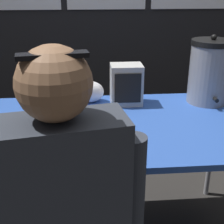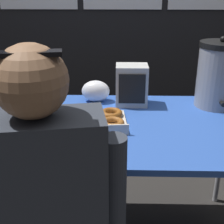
% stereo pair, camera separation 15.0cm
% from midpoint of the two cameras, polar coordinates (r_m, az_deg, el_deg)
% --- Properties ---
extents(folding_table, '(1.37, 0.81, 0.73)m').
position_cam_midpoint_polar(folding_table, '(1.54, 4.68, -3.69)').
color(folding_table, '#2D56B2').
rests_on(folding_table, ground).
extents(donut_box, '(0.40, 0.29, 0.05)m').
position_cam_midpoint_polar(donut_box, '(1.50, -1.67, -1.62)').
color(donut_box, beige).
rests_on(donut_box, folding_table).
extents(coffee_urn, '(0.23, 0.26, 0.38)m').
position_cam_midpoint_polar(coffee_urn, '(1.80, 21.16, 6.34)').
color(coffee_urn, '#939399').
rests_on(coffee_urn, folding_table).
extents(cell_phone, '(0.13, 0.15, 0.01)m').
position_cam_midpoint_polar(cell_phone, '(1.53, -16.51, -2.74)').
color(cell_phone, '#2D334C').
rests_on(cell_phone, folding_table).
extents(space_heater, '(0.17, 0.14, 0.22)m').
position_cam_midpoint_polar(space_heater, '(1.73, 6.09, 4.87)').
color(space_heater, silver).
rests_on(space_heater, folding_table).
extents(plastic_bag, '(0.16, 0.11, 0.12)m').
position_cam_midpoint_polar(plastic_bag, '(1.78, -0.61, 3.80)').
color(plastic_bag, white).
rests_on(plastic_bag, folding_table).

